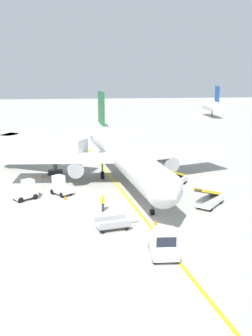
{
  "coord_description": "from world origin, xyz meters",
  "views": [
    {
      "loc": [
        -3.99,
        -33.73,
        13.43
      ],
      "look_at": [
        0.75,
        9.42,
        2.5
      ],
      "focal_mm": 42.41,
      "sensor_mm": 36.0,
      "label": 1
    }
  ],
  "objects_px": {
    "belt_loader_forward_hold": "(210,199)",
    "safety_cone_nose_left": "(155,222)",
    "belt_loader_aft_hold": "(176,180)",
    "airliner": "(122,154)",
    "safety_cone_tail_area": "(83,172)",
    "safety_cone_nose_right": "(65,198)",
    "jet_bridge": "(34,146)",
    "baggage_tug_near_wing": "(60,186)",
    "baggage_tug_by_cargo_door": "(26,191)",
    "pushback_tug": "(164,243)",
    "safety_cone_wingtip_left": "(42,176)",
    "ground_crew_marshaller": "(103,202)",
    "baggage_cart_loaded": "(113,224)"
  },
  "relations": [
    {
      "from": "pushback_tug",
      "to": "safety_cone_tail_area",
      "type": "relative_size",
      "value": 8.4
    },
    {
      "from": "airliner",
      "to": "baggage_tug_by_cargo_door",
      "type": "bearing_deg",
      "value": -150.72
    },
    {
      "from": "safety_cone_tail_area",
      "to": "safety_cone_wingtip_left",
      "type": "bearing_deg",
      "value": -166.13
    },
    {
      "from": "baggage_tug_near_wing",
      "to": "belt_loader_forward_hold",
      "type": "relative_size",
      "value": 0.58
    },
    {
      "from": "airliner",
      "to": "jet_bridge",
      "type": "distance_m",
      "value": 12.44
    },
    {
      "from": "baggage_tug_by_cargo_door",
      "to": "safety_cone_nose_right",
      "type": "height_order",
      "value": "baggage_tug_by_cargo_door"
    },
    {
      "from": "pushback_tug",
      "to": "safety_cone_nose_left",
      "type": "distance_m",
      "value": 6.08
    },
    {
      "from": "ground_crew_marshaller",
      "to": "safety_cone_nose_left",
      "type": "bearing_deg",
      "value": -41.07
    },
    {
      "from": "baggage_cart_loaded",
      "to": "belt_loader_forward_hold",
      "type": "bearing_deg",
      "value": 25.32
    },
    {
      "from": "belt_loader_aft_hold",
      "to": "safety_cone_wingtip_left",
      "type": "xyz_separation_m",
      "value": [
        -16.0,
        5.51,
        -0.56
      ]
    },
    {
      "from": "pushback_tug",
      "to": "baggage_cart_loaded",
      "type": "bearing_deg",
      "value": 121.6
    },
    {
      "from": "safety_cone_nose_right",
      "to": "safety_cone_wingtip_left",
      "type": "distance_m",
      "value": 9.73
    },
    {
      "from": "safety_cone_nose_left",
      "to": "safety_cone_tail_area",
      "type": "xyz_separation_m",
      "value": [
        -6.32,
        18.23,
        0.0
      ]
    },
    {
      "from": "jet_bridge",
      "to": "baggage_tug_near_wing",
      "type": "distance_m",
      "value": 11.28
    },
    {
      "from": "belt_loader_aft_hold",
      "to": "safety_cone_tail_area",
      "type": "distance_m",
      "value": 12.84
    },
    {
      "from": "airliner",
      "to": "baggage_cart_loaded",
      "type": "bearing_deg",
      "value": -98.74
    },
    {
      "from": "airliner",
      "to": "safety_cone_tail_area",
      "type": "distance_m",
      "value": 6.95
    },
    {
      "from": "belt_loader_aft_hold",
      "to": "safety_cone_wingtip_left",
      "type": "height_order",
      "value": "belt_loader_aft_hold"
    },
    {
      "from": "belt_loader_aft_hold",
      "to": "safety_cone_nose_left",
      "type": "distance_m",
      "value": 12.35
    },
    {
      "from": "ground_crew_marshaller",
      "to": "baggage_tug_by_cargo_door",
      "type": "bearing_deg",
      "value": 150.13
    },
    {
      "from": "jet_bridge",
      "to": "baggage_tug_by_cargo_door",
      "type": "relative_size",
      "value": 4.61
    },
    {
      "from": "pushback_tug",
      "to": "baggage_tug_by_cargo_door",
      "type": "distance_m",
      "value": 18.55
    },
    {
      "from": "belt_loader_aft_hold",
      "to": "airliner",
      "type": "bearing_deg",
      "value": 154.3
    },
    {
      "from": "baggage_cart_loaded",
      "to": "safety_cone_tail_area",
      "type": "height_order",
      "value": "baggage_cart_loaded"
    },
    {
      "from": "safety_cone_nose_left",
      "to": "belt_loader_forward_hold",
      "type": "bearing_deg",
      "value": 33.36
    },
    {
      "from": "jet_bridge",
      "to": "baggage_tug_near_wing",
      "type": "relative_size",
      "value": 4.67
    },
    {
      "from": "safety_cone_nose_left",
      "to": "safety_cone_nose_right",
      "type": "distance_m",
      "value": 11.3
    },
    {
      "from": "baggage_tug_near_wing",
      "to": "jet_bridge",
      "type": "bearing_deg",
      "value": 110.55
    },
    {
      "from": "safety_cone_wingtip_left",
      "to": "safety_cone_nose_left",
      "type": "bearing_deg",
      "value": -56.06
    },
    {
      "from": "airliner",
      "to": "baggage_tug_by_cargo_door",
      "type": "height_order",
      "value": "airliner"
    },
    {
      "from": "baggage_cart_loaded",
      "to": "ground_crew_marshaller",
      "type": "distance_m",
      "value": 4.56
    },
    {
      "from": "belt_loader_forward_hold",
      "to": "safety_cone_nose_right",
      "type": "xyz_separation_m",
      "value": [
        -14.45,
        3.67,
        -0.56
      ]
    },
    {
      "from": "belt_loader_forward_hold",
      "to": "safety_cone_wingtip_left",
      "type": "xyz_separation_m",
      "value": [
        -17.69,
        12.84,
        -0.56
      ]
    },
    {
      "from": "belt_loader_forward_hold",
      "to": "safety_cone_nose_left",
      "type": "bearing_deg",
      "value": -146.64
    },
    {
      "from": "airliner",
      "to": "baggage_tug_by_cargo_door",
      "type": "relative_size",
      "value": 13.04
    },
    {
      "from": "belt_loader_forward_hold",
      "to": "safety_cone_nose_left",
      "type": "height_order",
      "value": "belt_loader_forward_hold"
    },
    {
      "from": "baggage_cart_loaded",
      "to": "safety_cone_wingtip_left",
      "type": "xyz_separation_m",
      "value": [
        -7.62,
        17.61,
        -0.25
      ]
    },
    {
      "from": "safety_cone_tail_area",
      "to": "baggage_tug_near_wing",
      "type": "bearing_deg",
      "value": -105.98
    },
    {
      "from": "belt_loader_aft_hold",
      "to": "safety_cone_nose_right",
      "type": "xyz_separation_m",
      "value": [
        -12.76,
        -3.66,
        -0.56
      ]
    },
    {
      "from": "baggage_cart_loaded",
      "to": "safety_cone_nose_right",
      "type": "height_order",
      "value": "baggage_cart_loaded"
    },
    {
      "from": "belt_loader_forward_hold",
      "to": "ground_crew_marshaller",
      "type": "distance_m",
      "value": 10.7
    },
    {
      "from": "belt_loader_forward_hold",
      "to": "belt_loader_aft_hold",
      "type": "height_order",
      "value": "same"
    },
    {
      "from": "airliner",
      "to": "baggage_cart_loaded",
      "type": "height_order",
      "value": "airliner"
    },
    {
      "from": "baggage_tug_near_wing",
      "to": "ground_crew_marshaller",
      "type": "xyz_separation_m",
      "value": [
        4.34,
        -5.8,
        -0.02
      ]
    },
    {
      "from": "pushback_tug",
      "to": "baggage_tug_near_wing",
      "type": "relative_size",
      "value": 1.38
    },
    {
      "from": "baggage_tug_by_cargo_door",
      "to": "safety_cone_tail_area",
      "type": "bearing_deg",
      "value": 59.02
    },
    {
      "from": "jet_bridge",
      "to": "belt_loader_aft_hold",
      "type": "distance_m",
      "value": 19.37
    },
    {
      "from": "safety_cone_wingtip_left",
      "to": "safety_cone_tail_area",
      "type": "height_order",
      "value": "same"
    },
    {
      "from": "baggage_tug_by_cargo_door",
      "to": "safety_cone_nose_right",
      "type": "relative_size",
      "value": 6.16
    },
    {
      "from": "baggage_cart_loaded",
      "to": "safety_cone_nose_left",
      "type": "distance_m",
      "value": 3.87
    }
  ]
}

